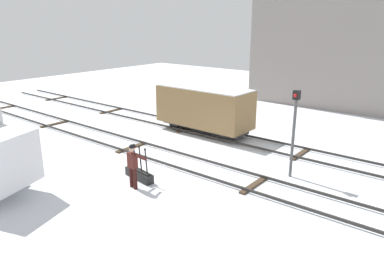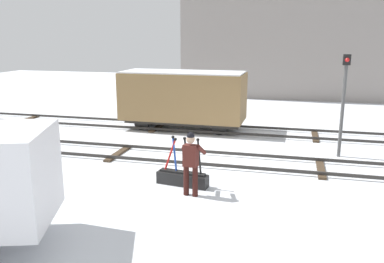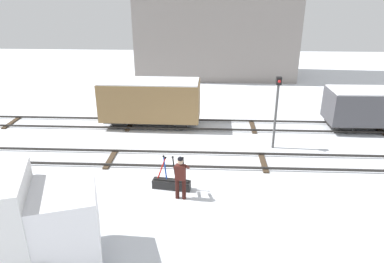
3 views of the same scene
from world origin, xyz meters
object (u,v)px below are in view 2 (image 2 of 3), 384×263
at_px(freight_car_far_end, 183,97).
at_px(switch_lever_frame, 183,177).
at_px(signal_post, 344,95).
at_px(rail_worker, 191,160).

bearing_deg(freight_car_far_end, switch_lever_frame, -73.98).
bearing_deg(freight_car_far_end, signal_post, -21.91).
height_order(switch_lever_frame, signal_post, signal_post).
distance_m(switch_lever_frame, signal_post, 6.50).
distance_m(rail_worker, signal_post, 6.48).
bearing_deg(switch_lever_frame, rail_worker, -49.07).
relative_size(switch_lever_frame, rail_worker, 0.88).
height_order(switch_lever_frame, freight_car_far_end, freight_car_far_end).
xyz_separation_m(signal_post, freight_car_far_end, (-6.51, 2.72, -0.72)).
height_order(switch_lever_frame, rail_worker, rail_worker).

